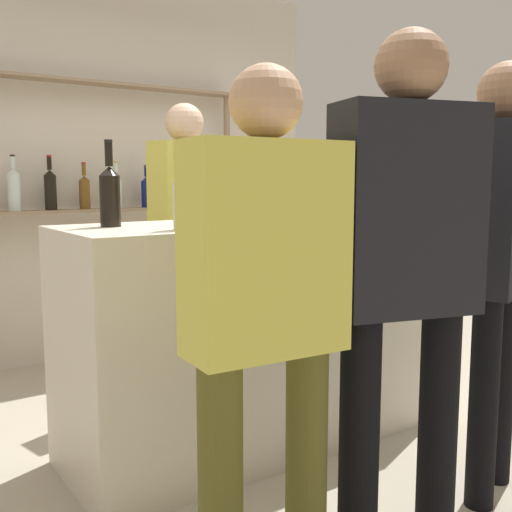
# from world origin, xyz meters

# --- Properties ---
(ground_plane) EXTENTS (16.00, 16.00, 0.00)m
(ground_plane) POSITION_xyz_m (0.00, 0.00, 0.00)
(ground_plane) COLOR #B2A893
(bar_counter) EXTENTS (1.84, 0.69, 1.10)m
(bar_counter) POSITION_xyz_m (0.00, 0.00, 0.55)
(bar_counter) COLOR beige
(bar_counter) RESTS_ON ground_plane
(back_wall) EXTENTS (3.44, 0.12, 2.80)m
(back_wall) POSITION_xyz_m (0.00, 1.95, 1.40)
(back_wall) COLOR beige
(back_wall) RESTS_ON ground_plane
(back_shelf) EXTENTS (1.92, 0.18, 1.97)m
(back_shelf) POSITION_xyz_m (-0.01, 1.77, 1.27)
(back_shelf) COLOR #897056
(back_shelf) RESTS_ON ground_plane
(counter_bottle_0) EXTENTS (0.08, 0.08, 0.33)m
(counter_bottle_0) POSITION_xyz_m (-0.24, -0.03, 1.22)
(counter_bottle_0) COLOR black
(counter_bottle_0) RESTS_ON bar_counter
(counter_bottle_1) EXTENTS (0.08, 0.08, 0.32)m
(counter_bottle_1) POSITION_xyz_m (-0.49, -0.20, 1.22)
(counter_bottle_1) COLOR silver
(counter_bottle_1) RESTS_ON bar_counter
(counter_bottle_2) EXTENTS (0.09, 0.09, 0.33)m
(counter_bottle_2) POSITION_xyz_m (-0.32, -0.18, 1.22)
(counter_bottle_2) COLOR black
(counter_bottle_2) RESTS_ON bar_counter
(counter_bottle_3) EXTENTS (0.07, 0.07, 0.37)m
(counter_bottle_3) POSITION_xyz_m (0.20, 0.20, 1.24)
(counter_bottle_3) COLOR silver
(counter_bottle_3) RESTS_ON bar_counter
(counter_bottle_4) EXTENTS (0.08, 0.08, 0.38)m
(counter_bottle_4) POSITION_xyz_m (0.31, 0.16, 1.24)
(counter_bottle_4) COLOR silver
(counter_bottle_4) RESTS_ON bar_counter
(counter_bottle_5) EXTENTS (0.09, 0.09, 0.37)m
(counter_bottle_5) POSITION_xyz_m (-0.68, 0.11, 1.23)
(counter_bottle_5) COLOR black
(counter_bottle_5) RESTS_ON bar_counter
(wine_glass) EXTENTS (0.08, 0.08, 0.16)m
(wine_glass) POSITION_xyz_m (0.55, 0.06, 1.21)
(wine_glass) COLOR silver
(wine_glass) RESTS_ON bar_counter
(ice_bucket) EXTENTS (0.23, 0.23, 0.22)m
(ice_bucket) POSITION_xyz_m (0.70, -0.11, 1.21)
(ice_bucket) COLOR #846647
(ice_bucket) RESTS_ON bar_counter
(cork_jar) EXTENTS (0.14, 0.14, 0.17)m
(cork_jar) POSITION_xyz_m (0.02, 0.19, 1.18)
(cork_jar) COLOR silver
(cork_jar) RESTS_ON bar_counter
(customer_center) EXTENTS (0.52, 0.34, 1.77)m
(customer_center) POSITION_xyz_m (-0.11, -1.03, 1.04)
(customer_center) COLOR black
(customer_center) RESTS_ON ground_plane
(server_behind_counter) EXTENTS (0.47, 0.29, 1.75)m
(server_behind_counter) POSITION_xyz_m (0.10, 0.89, 1.04)
(server_behind_counter) COLOR brown
(server_behind_counter) RESTS_ON ground_plane
(customer_right) EXTENTS (0.44, 0.30, 1.75)m
(customer_right) POSITION_xyz_m (0.51, -0.96, 1.05)
(customer_right) COLOR black
(customer_right) RESTS_ON ground_plane
(customer_left) EXTENTS (0.49, 0.25, 1.62)m
(customer_left) POSITION_xyz_m (-0.61, -0.94, 0.94)
(customer_left) COLOR brown
(customer_left) RESTS_ON ground_plane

